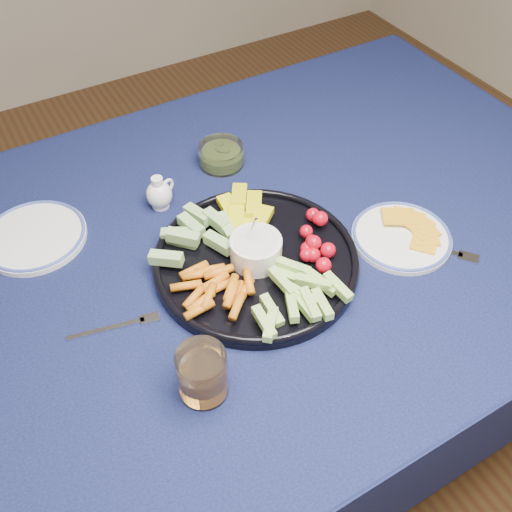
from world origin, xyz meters
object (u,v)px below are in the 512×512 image
pickle_bowl (221,156)px  juice_tumbler (203,376)px  side_plate_extra (34,236)px  dining_table (243,266)px  creamer_pitcher (159,194)px  crudite_platter (254,257)px  cheese_plate (402,235)px

pickle_bowl → juice_tumbler: (-0.30, -0.50, 0.02)m
pickle_bowl → side_plate_extra: 0.44m
pickle_bowl → side_plate_extra: (-0.44, -0.03, -0.01)m
dining_table → creamer_pitcher: (-0.10, 0.17, 0.12)m
crudite_platter → creamer_pitcher: 0.26m
juice_tumbler → side_plate_extra: 0.50m
crudite_platter → cheese_plate: bearing=-16.4°
side_plate_extra → pickle_bowl: bearing=3.8°
creamer_pitcher → side_plate_extra: size_ratio=0.37×
creamer_pitcher → cheese_plate: 0.51m
crudite_platter → creamer_pitcher: bearing=109.4°
crudite_platter → juice_tumbler: crudite_platter is taller
crudite_platter → cheese_plate: crudite_platter is taller
side_plate_extra → juice_tumbler: bearing=-73.1°
crudite_platter → pickle_bowl: bearing=73.6°
creamer_pitcher → juice_tumbler: bearing=-104.8°
cheese_plate → juice_tumbler: juice_tumbler is taller
juice_tumbler → cheese_plate: bearing=12.1°
pickle_bowl → juice_tumbler: size_ratio=1.10×
dining_table → cheese_plate: size_ratio=8.35×
side_plate_extra → creamer_pitcher: bearing=-7.4°
crudite_platter → cheese_plate: 0.30m
crudite_platter → pickle_bowl: size_ratio=3.79×
creamer_pitcher → juice_tumbler: juice_tumbler is taller
dining_table → side_plate_extra: side_plate_extra is taller
side_plate_extra → dining_table: bearing=-29.3°
pickle_bowl → cheese_plate: 0.45m
crudite_platter → pickle_bowl: crudite_platter is taller
cheese_plate → juice_tumbler: 0.51m
pickle_bowl → cheese_plate: pickle_bowl is taller
creamer_pitcher → pickle_bowl: 0.19m
juice_tumbler → pickle_bowl: bearing=59.6°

